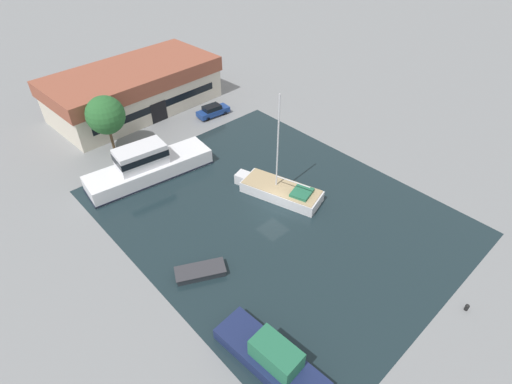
{
  "coord_description": "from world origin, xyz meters",
  "views": [
    {
      "loc": [
        -21.49,
        -20.6,
        26.6
      ],
      "look_at": [
        0.0,
        2.55,
        1.0
      ],
      "focal_mm": 28.0,
      "sensor_mm": 36.0,
      "label": 1
    }
  ],
  "objects": [
    {
      "name": "quay_tree_near_building",
      "position": [
        -6.27,
        21.09,
        4.76
      ],
      "size": [
        4.44,
        4.44,
        6.99
      ],
      "color": "brown",
      "rests_on": "ground"
    },
    {
      "name": "water_canal",
      "position": [
        0.0,
        0.0,
        0.0
      ],
      "size": [
        27.26,
        33.95,
        0.01
      ],
      "primitive_type": "cube",
      "color": "#19282D",
      "rests_on": "ground"
    },
    {
      "name": "ground_plane",
      "position": [
        0.0,
        0.0,
        0.0
      ],
      "size": [
        440.0,
        440.0,
        0.0
      ],
      "primitive_type": "plane",
      "color": "gray"
    },
    {
      "name": "cabin_boat",
      "position": [
        -11.26,
        -11.14,
        0.9
      ],
      "size": [
        3.34,
        8.67,
        2.58
      ],
      "rotation": [
        0.0,
        0.0,
        0.07
      ],
      "color": "#19234C",
      "rests_on": "water_canal"
    },
    {
      "name": "warehouse_building",
      "position": [
        1.49,
        28.89,
        2.98
      ],
      "size": [
        23.33,
        12.26,
        5.88
      ],
      "rotation": [
        0.0,
        0.0,
        0.05
      ],
      "color": "beige",
      "rests_on": "ground"
    },
    {
      "name": "parked_car",
      "position": [
        7.92,
        19.8,
        0.79
      ],
      "size": [
        4.67,
        2.11,
        1.57
      ],
      "rotation": [
        0.0,
        0.0,
        4.63
      ],
      "color": "navy",
      "rests_on": "ground"
    },
    {
      "name": "mooring_bollard",
      "position": [
        2.9,
        -18.28,
        0.32
      ],
      "size": [
        0.32,
        0.32,
        0.61
      ],
      "color": "black",
      "rests_on": "ground"
    },
    {
      "name": "motor_cruiser",
      "position": [
        -5.98,
        13.52,
        1.44
      ],
      "size": [
        14.2,
        5.45,
        4.0
      ],
      "rotation": [
        0.0,
        0.0,
        1.45
      ],
      "color": "white",
      "rests_on": "water_canal"
    },
    {
      "name": "small_dinghy",
      "position": [
        -10.08,
        -1.44,
        0.31
      ],
      "size": [
        4.52,
        3.45,
        0.61
      ],
      "rotation": [
        0.0,
        0.0,
        1.09
      ],
      "color": "#23282D",
      "rests_on": "water_canal"
    },
    {
      "name": "sailboat_moored",
      "position": [
        2.27,
        1.37,
        0.69
      ],
      "size": [
        5.39,
        9.73,
        11.32
      ],
      "rotation": [
        0.0,
        0.0,
        0.3
      ],
      "color": "silver",
      "rests_on": "water_canal"
    }
  ]
}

